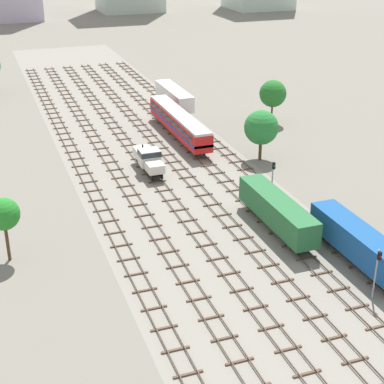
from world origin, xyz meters
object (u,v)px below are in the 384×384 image
(freight_boxcar_centre_right_near, at_px, (277,210))
(signal_post_near, at_px, (377,268))
(freight_boxcar_right_nearest, at_px, (359,242))
(passenger_coach_centre_right_midfar, at_px, (179,122))
(freight_boxcar_right_far, at_px, (174,96))
(signal_post_nearest, at_px, (273,179))
(shunter_loco_centre_left_mid, at_px, (149,158))

(freight_boxcar_centre_right_near, distance_m, signal_post_near, 15.10)
(freight_boxcar_right_nearest, height_order, passenger_coach_centre_right_midfar, passenger_coach_centre_right_midfar)
(passenger_coach_centre_right_midfar, xyz_separation_m, freight_boxcar_right_far, (4.26, 15.19, -0.16))
(freight_boxcar_right_far, bearing_deg, signal_post_near, -91.92)
(passenger_coach_centre_right_midfar, xyz_separation_m, signal_post_nearest, (2.12, -27.90, 1.11))
(freight_boxcar_centre_right_near, xyz_separation_m, shunter_loco_centre_left_mid, (-8.51, 21.09, -0.44))
(passenger_coach_centre_right_midfar, relative_size, signal_post_near, 4.35)
(passenger_coach_centre_right_midfar, height_order, signal_post_nearest, signal_post_nearest)
(signal_post_nearest, bearing_deg, signal_post_near, -90.00)
(signal_post_near, bearing_deg, freight_boxcar_right_far, 88.08)
(freight_boxcar_centre_right_near, distance_m, passenger_coach_centre_right_midfar, 33.29)
(freight_boxcar_right_far, height_order, signal_post_nearest, signal_post_nearest)
(freight_boxcar_right_nearest, bearing_deg, freight_boxcar_right_far, 90.00)
(shunter_loco_centre_left_mid, xyz_separation_m, freight_boxcar_right_far, (12.76, 27.40, 0.44))
(freight_boxcar_right_far, relative_size, signal_post_nearest, 2.36)
(freight_boxcar_right_nearest, height_order, freight_boxcar_right_far, same)
(freight_boxcar_right_nearest, distance_m, signal_post_nearest, 14.78)
(passenger_coach_centre_right_midfar, distance_m, freight_boxcar_right_far, 15.78)
(passenger_coach_centre_right_midfar, bearing_deg, freight_boxcar_centre_right_near, -89.99)
(freight_boxcar_right_nearest, xyz_separation_m, shunter_loco_centre_left_mid, (-12.76, 30.26, -0.44))
(freight_boxcar_right_nearest, bearing_deg, shunter_loco_centre_left_mid, 112.85)
(freight_boxcar_right_nearest, xyz_separation_m, freight_boxcar_centre_right_near, (-4.25, 9.18, 0.00))
(freight_boxcar_right_far, distance_m, signal_post_near, 63.45)
(freight_boxcar_right_far, bearing_deg, signal_post_nearest, -92.83)
(shunter_loco_centre_left_mid, bearing_deg, signal_post_nearest, -55.90)
(passenger_coach_centre_right_midfar, bearing_deg, signal_post_near, -87.48)
(signal_post_nearest, xyz_separation_m, signal_post_near, (-0.00, -20.32, -0.49))
(freight_boxcar_centre_right_near, relative_size, signal_post_nearest, 2.36)
(freight_boxcar_right_nearest, relative_size, freight_boxcar_centre_right_near, 1.00)
(shunter_loco_centre_left_mid, bearing_deg, passenger_coach_centre_right_midfar, 55.15)
(freight_boxcar_right_far, distance_m, signal_post_nearest, 43.16)
(shunter_loco_centre_left_mid, bearing_deg, freight_boxcar_centre_right_near, -68.03)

